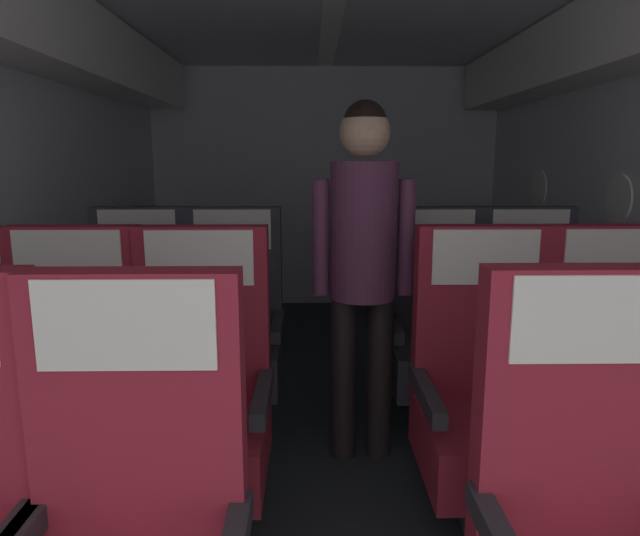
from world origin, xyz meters
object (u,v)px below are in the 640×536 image
object	(u,v)px
seat_b_left_aisle	(200,404)
seat_b_right_aisle	(617,401)
seat_c_right_window	(436,334)
seat_c_left_aisle	(233,334)
seat_c_right_aisle	(530,333)
seat_b_left_window	(69,404)
flight_attendant	(363,247)
seat_c_left_window	(138,334)
seat_b_right_window	(486,402)

from	to	relation	value
seat_b_left_aisle	seat_b_right_aisle	bearing A→B (deg)	0.17
seat_b_right_aisle	seat_c_right_window	bearing A→B (deg)	120.71
seat_b_left_aisle	seat_c_left_aisle	distance (m)	0.83
seat_c_right_aisle	seat_b_left_window	bearing A→B (deg)	-157.93
seat_c_left_aisle	flight_attendant	xyz separation A→B (m)	(0.61, -0.39, 0.50)
seat_c_left_window	seat_c_left_aisle	size ratio (longest dim) A/B	1.00
seat_c_left_window	seat_c_right_window	distance (m)	1.50
flight_attendant	seat_b_left_aisle	bearing A→B (deg)	23.65
seat_c_left_aisle	seat_c_right_aisle	xyz separation A→B (m)	(1.50, -0.02, 0.00)
seat_b_left_window	seat_c_left_window	world-z (taller)	same
flight_attendant	seat_c_left_window	bearing A→B (deg)	-31.81
seat_b_right_aisle	seat_b_right_window	bearing A→B (deg)	-179.51
seat_b_right_aisle	seat_c_left_aisle	world-z (taller)	same
seat_c_right_aisle	seat_c_right_window	size ratio (longest dim) A/B	1.00
seat_c_right_window	seat_b_left_window	bearing A→B (deg)	-151.93
seat_c_left_window	flight_attendant	distance (m)	1.26
seat_c_right_aisle	seat_c_left_window	bearing A→B (deg)	179.37
seat_c_right_window	flight_attendant	xyz separation A→B (m)	(-0.41, -0.37, 0.50)
seat_b_left_window	flight_attendant	xyz separation A→B (m)	(1.09, 0.43, 0.50)
seat_b_left_window	seat_c_left_aisle	size ratio (longest dim) A/B	1.00
seat_b_right_aisle	seat_b_right_window	size ratio (longest dim) A/B	1.00
seat_c_right_aisle	seat_c_right_window	distance (m)	0.48
seat_b_left_window	flight_attendant	bearing A→B (deg)	21.50
seat_b_right_window	flight_attendant	distance (m)	0.78
seat_c_left_window	seat_b_right_aisle	bearing A→B (deg)	-22.79
seat_c_left_aisle	seat_c_right_window	size ratio (longest dim) A/B	1.00
seat_b_left_aisle	flight_attendant	bearing A→B (deg)	35.65
seat_b_left_window	seat_c_left_aisle	bearing A→B (deg)	59.72
seat_b_left_window	seat_b_right_aisle	xyz separation A→B (m)	(1.98, -0.01, 0.00)
seat_b_left_window	seat_b_right_window	xyz separation A→B (m)	(1.50, -0.01, 0.00)
seat_b_right_window	seat_c_right_window	distance (m)	0.81
seat_c_right_aisle	seat_b_right_window	bearing A→B (deg)	-120.35
seat_b_right_aisle	seat_c_right_aisle	size ratio (longest dim) A/B	1.00
seat_c_right_window	flight_attendant	bearing A→B (deg)	-137.81
seat_c_left_aisle	seat_c_right_aisle	size ratio (longest dim) A/B	1.00
seat_b_right_aisle	seat_c_left_window	xyz separation A→B (m)	(-1.98, 0.83, 0.00)
seat_b_left_aisle	seat_c_left_window	distance (m)	0.96
seat_b_left_window	seat_b_right_window	distance (m)	1.50
seat_b_right_aisle	seat_c_right_window	world-z (taller)	same
seat_b_right_aisle	seat_b_left_window	bearing A→B (deg)	179.74
seat_b_right_window	flight_attendant	bearing A→B (deg)	132.71
seat_c_right_aisle	flight_attendant	bearing A→B (deg)	-157.24
seat_c_right_window	seat_b_right_aisle	bearing A→B (deg)	-59.29
seat_b_left_aisle	seat_b_right_aisle	world-z (taller)	same
seat_b_left_aisle	seat_c_left_aisle	bearing A→B (deg)	89.72
seat_c_left_window	flight_attendant	size ratio (longest dim) A/B	0.69
seat_c_left_window	seat_c_right_window	world-z (taller)	same
seat_b_right_window	seat_c_left_aisle	size ratio (longest dim) A/B	1.00
seat_c_left_aisle	seat_c_right_window	distance (m)	1.02
seat_b_right_window	seat_b_left_window	bearing A→B (deg)	179.50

